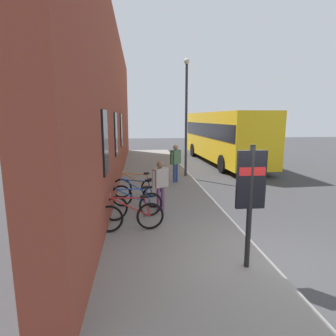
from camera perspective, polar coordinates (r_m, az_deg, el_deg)
The scene contains 12 objects.
ground at distance 12.00m, azimuth 11.79°, elevation -4.39°, with size 60.00×60.00×0.00m, color #38383A.
sidewalk_pavement at distance 13.39m, azimuth -2.17°, elevation -2.38°, with size 24.00×3.50×0.12m, color gray.
station_facade at distance 14.07m, azimuth -11.12°, elevation 12.37°, with size 22.00×0.65×7.11m.
bicycle_beside_lamp at distance 7.26m, azimuth -7.79°, elevation -9.87°, with size 0.48×1.77×0.97m.
bicycle_far_end at distance 8.11m, azimuth -7.07°, elevation -7.67°, with size 0.63×1.72×0.97m.
bicycle_under_window at distance 9.10m, azimuth -6.31°, elevation -5.64°, with size 0.55×1.74×0.97m.
bicycle_nearest_sign at distance 10.15m, azimuth -6.49°, elevation -3.96°, with size 0.48×1.77×0.97m.
transit_info_sign at distance 5.39m, azimuth 16.70°, elevation -3.91°, with size 0.10×0.55×2.40m.
city_bus at distance 18.89m, azimuth 11.31°, elevation 6.84°, with size 10.60×2.99×3.35m.
pedestrian_near_bus at distance 12.42m, azimuth 1.58°, elevation 1.79°, with size 0.51×0.52×1.70m.
pedestrian_crossing_street at distance 8.53m, azimuth -1.59°, elevation -2.66°, with size 0.43×0.53×1.59m.
street_lamp at distance 13.69m, azimuth 3.80°, elevation 12.11°, with size 0.28×0.28×5.64m.
Camera 1 is at (-5.03, 2.66, 3.01)m, focal length 29.53 mm.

